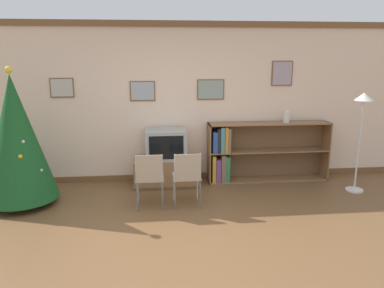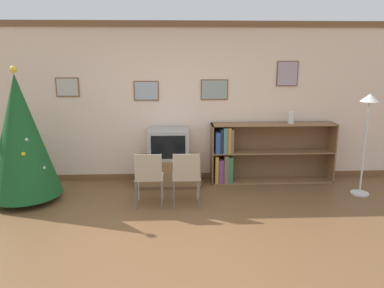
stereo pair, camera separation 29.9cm
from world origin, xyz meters
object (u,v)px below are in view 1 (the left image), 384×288
at_px(tv_console, 166,171).
at_px(bookshelf, 248,153).
at_px(christmas_tree, 16,138).
at_px(vase, 287,117).
at_px(folding_chair_left, 149,177).
at_px(folding_chair_right, 187,176).
at_px(television, 166,144).
at_px(standing_lamp, 362,116).

height_order(tv_console, bookshelf, bookshelf).
distance_m(christmas_tree, vase, 4.29).
relative_size(tv_console, bookshelf, 0.51).
bearing_deg(folding_chair_left, folding_chair_right, 0.00).
bearing_deg(christmas_tree, folding_chair_right, -8.30).
xyz_separation_m(television, folding_chair_right, (0.27, -0.96, -0.24)).
xyz_separation_m(christmas_tree, bookshelf, (3.58, 0.73, -0.50)).
xyz_separation_m(television, standing_lamp, (3.04, -0.59, 0.51)).
xyz_separation_m(folding_chair_right, vase, (1.81, 1.07, 0.65)).
xyz_separation_m(christmas_tree, standing_lamp, (5.19, 0.02, 0.22)).
bearing_deg(bookshelf, folding_chair_right, -136.92).
bearing_deg(standing_lamp, christmas_tree, -179.75).
relative_size(bookshelf, vase, 10.25).
distance_m(television, vase, 2.12).
xyz_separation_m(folding_chair_left, vase, (2.35, 1.07, 0.65)).
bearing_deg(tv_console, bookshelf, 4.74).
bearing_deg(standing_lamp, television, 169.02).
xyz_separation_m(christmas_tree, television, (2.15, 0.61, -0.28)).
relative_size(christmas_tree, tv_console, 1.88).
height_order(christmas_tree, vase, christmas_tree).
bearing_deg(folding_chair_right, folding_chair_left, 180.00).
bearing_deg(folding_chair_right, standing_lamp, 7.71).
distance_m(tv_console, standing_lamp, 3.25).
height_order(television, vase, vase).
height_order(tv_console, folding_chair_right, folding_chair_right).
bearing_deg(vase, standing_lamp, -36.18).
height_order(folding_chair_left, standing_lamp, standing_lamp).
height_order(folding_chair_left, folding_chair_right, same).
height_order(folding_chair_right, bookshelf, bookshelf).
bearing_deg(tv_console, television, -90.00).
bearing_deg(television, christmas_tree, -164.10).
bearing_deg(vase, folding_chair_right, -149.37).
relative_size(folding_chair_right, standing_lamp, 0.51).
distance_m(christmas_tree, bookshelf, 3.69).
bearing_deg(bookshelf, standing_lamp, -23.84).
distance_m(folding_chair_right, bookshelf, 1.59).
xyz_separation_m(christmas_tree, folding_chair_right, (2.42, -0.35, -0.53)).
distance_m(christmas_tree, tv_console, 2.36).
xyz_separation_m(christmas_tree, folding_chair_left, (1.88, -0.35, -0.53)).
bearing_deg(christmas_tree, standing_lamp, 0.25).
bearing_deg(bookshelf, folding_chair_left, -147.40).
height_order(tv_console, vase, vase).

